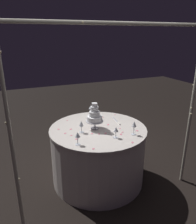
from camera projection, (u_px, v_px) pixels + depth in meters
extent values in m
plane|color=black|center=(98.00, 178.00, 3.09)|extent=(12.00, 12.00, 0.00)
cylinder|color=#B7B29E|center=(191.00, 112.00, 2.73)|extent=(0.04, 0.04, 2.01)
cylinder|color=#B7B29E|center=(11.00, 143.00, 1.94)|extent=(0.04, 0.04, 2.01)
cylinder|color=#B7B29E|center=(119.00, 23.00, 2.00)|extent=(2.09, 0.04, 0.04)
sphere|color=#F9EAB2|center=(184.00, 168.00, 3.01)|extent=(0.02, 0.02, 0.02)
sphere|color=#F9EAB2|center=(19.00, 179.00, 2.09)|extent=(0.02, 0.02, 0.02)
sphere|color=#F9EAB2|center=(177.00, 25.00, 2.27)|extent=(0.02, 0.02, 0.02)
sphere|color=#F9EAB2|center=(194.00, 85.00, 2.63)|extent=(0.02, 0.02, 0.02)
sphere|color=#F9EAB2|center=(6.00, 123.00, 1.87)|extent=(0.02, 0.02, 0.02)
sphere|color=#F9EAB2|center=(136.00, 24.00, 2.08)|extent=(0.02, 0.02, 0.02)
sphere|color=#F9EAB2|center=(191.00, 114.00, 2.72)|extent=(0.02, 0.02, 0.02)
sphere|color=#F9EAB2|center=(83.00, 22.00, 1.85)|extent=(0.02, 0.02, 0.02)
sphere|color=#F9EAB2|center=(192.00, 108.00, 2.70)|extent=(0.02, 0.02, 0.02)
sphere|color=#F9EAB2|center=(0.00, 52.00, 1.67)|extent=(0.02, 0.02, 0.02)
sphere|color=#F9EAB2|center=(18.00, 21.00, 1.67)|extent=(0.02, 0.02, 0.02)
sphere|color=#F9EAB2|center=(189.00, 122.00, 2.77)|extent=(0.02, 0.02, 0.02)
cylinder|color=silver|center=(98.00, 155.00, 2.97)|extent=(1.23, 1.23, 0.75)
cylinder|color=silver|center=(98.00, 129.00, 2.84)|extent=(1.25, 1.25, 0.02)
cylinder|color=silver|center=(95.00, 128.00, 2.81)|extent=(0.11, 0.11, 0.01)
cylinder|color=silver|center=(95.00, 125.00, 2.80)|extent=(0.02, 0.02, 0.09)
cylinder|color=silver|center=(95.00, 121.00, 2.78)|extent=(0.22, 0.22, 0.01)
cylinder|color=white|center=(95.00, 119.00, 2.77)|extent=(0.19, 0.19, 0.06)
cylinder|color=white|center=(95.00, 114.00, 2.75)|extent=(0.13, 0.13, 0.06)
cylinder|color=white|center=(95.00, 109.00, 2.72)|extent=(0.10, 0.10, 0.06)
cylinder|color=white|center=(95.00, 105.00, 2.71)|extent=(0.07, 0.07, 0.05)
cylinder|color=silver|center=(116.00, 137.00, 2.57)|extent=(0.06, 0.06, 0.00)
cylinder|color=silver|center=(116.00, 134.00, 2.56)|extent=(0.01, 0.01, 0.08)
cone|color=silver|center=(116.00, 129.00, 2.54)|extent=(0.05, 0.05, 0.05)
cylinder|color=silver|center=(91.00, 114.00, 3.32)|extent=(0.06, 0.06, 0.00)
cylinder|color=silver|center=(91.00, 111.00, 3.30)|extent=(0.01, 0.01, 0.08)
cone|color=silver|center=(91.00, 107.00, 3.28)|extent=(0.07, 0.07, 0.05)
cylinder|color=silver|center=(78.00, 144.00, 2.41)|extent=(0.06, 0.06, 0.00)
cylinder|color=silver|center=(78.00, 141.00, 2.39)|extent=(0.01, 0.01, 0.09)
cone|color=silver|center=(78.00, 135.00, 2.37)|extent=(0.06, 0.06, 0.05)
cylinder|color=silver|center=(82.00, 132.00, 2.71)|extent=(0.06, 0.06, 0.00)
cylinder|color=silver|center=(81.00, 129.00, 2.69)|extent=(0.01, 0.01, 0.08)
cone|color=silver|center=(81.00, 123.00, 2.67)|extent=(0.06, 0.06, 0.06)
cylinder|color=silver|center=(134.00, 134.00, 2.65)|extent=(0.06, 0.06, 0.00)
cylinder|color=silver|center=(134.00, 130.00, 2.64)|extent=(0.01, 0.01, 0.10)
cone|color=silver|center=(134.00, 124.00, 2.61)|extent=(0.05, 0.05, 0.07)
cube|color=silver|center=(115.00, 120.00, 3.10)|extent=(0.06, 0.22, 0.01)
cube|color=white|center=(119.00, 123.00, 2.97)|extent=(0.03, 0.09, 0.01)
ellipsoid|color=#EA6B84|center=(99.00, 134.00, 2.66)|extent=(0.03, 0.03, 0.00)
ellipsoid|color=#EA6B84|center=(93.00, 149.00, 2.32)|extent=(0.03, 0.02, 0.00)
ellipsoid|color=#EA6B84|center=(115.00, 115.00, 3.30)|extent=(0.02, 0.03, 0.00)
ellipsoid|color=#EA6B84|center=(58.00, 129.00, 2.79)|extent=(0.04, 0.04, 0.00)
ellipsoid|color=#EA6B84|center=(67.00, 120.00, 3.08)|extent=(0.02, 0.03, 0.00)
ellipsoid|color=#EA6B84|center=(120.00, 128.00, 2.82)|extent=(0.02, 0.03, 0.00)
ellipsoid|color=#EA6B84|center=(65.00, 133.00, 2.68)|extent=(0.04, 0.03, 0.00)
ellipsoid|color=#EA6B84|center=(78.00, 137.00, 2.59)|extent=(0.03, 0.04, 0.00)
ellipsoid|color=#EA6B84|center=(77.00, 139.00, 2.53)|extent=(0.04, 0.04, 0.00)
ellipsoid|color=#EA6B84|center=(108.00, 125.00, 2.93)|extent=(0.05, 0.05, 0.00)
ellipsoid|color=#EA6B84|center=(103.00, 117.00, 3.20)|extent=(0.03, 0.04, 0.00)
ellipsoid|color=#EA6B84|center=(121.00, 134.00, 2.65)|extent=(0.05, 0.05, 0.00)
ellipsoid|color=#EA6B84|center=(137.00, 131.00, 2.75)|extent=(0.05, 0.05, 0.00)
ellipsoid|color=#EA6B84|center=(89.00, 120.00, 3.08)|extent=(0.03, 0.04, 0.00)
ellipsoid|color=#EA6B84|center=(132.00, 142.00, 2.45)|extent=(0.04, 0.04, 0.00)
ellipsoid|color=#EA6B84|center=(123.00, 132.00, 2.71)|extent=(0.03, 0.02, 0.00)
ellipsoid|color=#EA6B84|center=(71.00, 135.00, 2.62)|extent=(0.03, 0.02, 0.00)
ellipsoid|color=#EA6B84|center=(92.00, 134.00, 2.67)|extent=(0.04, 0.04, 0.00)
ellipsoid|color=#EA6B84|center=(92.00, 119.00, 3.12)|extent=(0.02, 0.03, 0.00)
ellipsoid|color=#EA6B84|center=(106.00, 133.00, 2.68)|extent=(0.04, 0.04, 0.00)
ellipsoid|color=#EA6B84|center=(71.00, 129.00, 2.80)|extent=(0.04, 0.03, 0.00)
ellipsoid|color=#EA6B84|center=(90.00, 120.00, 3.09)|extent=(0.03, 0.03, 0.00)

